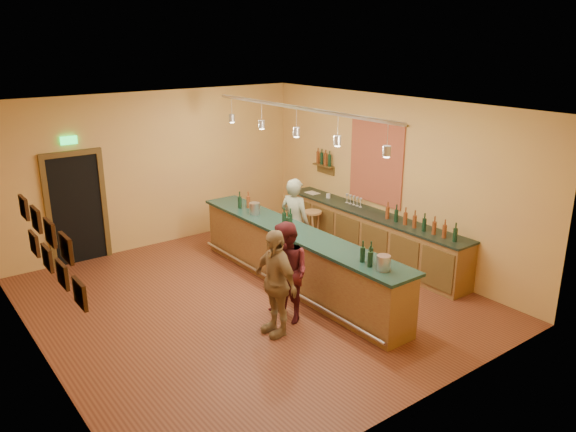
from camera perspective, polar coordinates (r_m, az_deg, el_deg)
floor at (r=9.54m, az=-3.73°, el=-8.56°), size 7.00×7.00×0.00m
ceiling at (r=8.61m, az=-4.16°, el=10.89°), size 6.50×7.00×0.02m
wall_back at (r=11.94m, az=-13.19°, el=4.61°), size 6.50×0.02×3.20m
wall_front at (r=6.48m, az=13.38°, el=-6.67°), size 6.50×0.02×3.20m
wall_left at (r=7.78m, az=-24.45°, el=-3.64°), size 0.02×7.00×3.20m
wall_right at (r=10.99m, az=10.43°, el=3.66°), size 0.02×7.00×3.20m
doorway at (r=11.48m, az=-20.71°, el=0.95°), size 1.15×0.09×2.48m
tapestry at (r=11.18m, az=8.93°, el=5.30°), size 0.03×1.40×1.60m
bottle_shelf at (r=12.25m, az=3.67°, el=5.69°), size 0.17×0.55×0.54m
picture_grid at (r=6.98m, az=-23.06°, el=-2.77°), size 0.06×2.20×0.70m
back_counter at (r=11.23m, az=8.47°, el=-1.87°), size 0.60×4.55×1.27m
tasting_bar at (r=9.79m, az=0.80°, el=-3.93°), size 0.73×5.10×1.38m
pendant_track at (r=9.18m, az=0.87°, el=9.99°), size 0.11×4.60×0.50m
bartender at (r=10.65m, az=0.70°, el=-0.65°), size 0.57×0.72×1.72m
customer_a at (r=8.60m, az=-0.12°, el=-5.78°), size 0.65×0.81×1.58m
customer_b at (r=8.22m, az=-1.31°, el=-6.78°), size 0.41×0.96×1.63m
bar_stool at (r=11.68m, az=2.52°, el=-0.17°), size 0.38×0.38×0.77m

